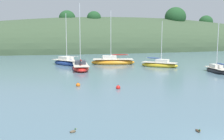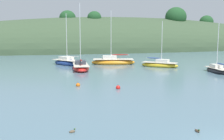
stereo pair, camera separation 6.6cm
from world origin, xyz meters
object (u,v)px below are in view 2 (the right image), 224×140
Objects in this scene: sailboat_cream_ketch at (160,65)px; mooring_buoy_channel at (118,88)px; sailboat_teal_outer at (68,62)px; duck_lone_right at (72,131)px; sailboat_white_near at (81,67)px; mooring_buoy_outer at (78,85)px; sailboat_orange_cutter at (217,70)px; sailboat_blue_center at (113,62)px; duck_straggler at (197,131)px.

sailboat_cream_ketch is 19.45m from mooring_buoy_channel.
sailboat_teal_outer is 33.03m from duck_lone_right.
sailboat_white_near is at bearing 179.19° from sailboat_cream_ketch.
duck_lone_right is at bearing -102.03° from mooring_buoy_outer.
sailboat_teal_outer is at bearing 151.70° from sailboat_cream_ketch.
sailboat_cream_ketch reaches higher than sailboat_orange_cutter.
duck_lone_right is at bearing -111.89° from sailboat_blue_center.
sailboat_orange_cutter is 16.68× the size of duck_straggler.
mooring_buoy_outer is at bearing 143.99° from mooring_buoy_channel.
sailboat_orange_cutter reaches higher than duck_straggler.
sailboat_blue_center is at bearing 40.41° from sailboat_white_near.
duck_straggler is at bearing -87.92° from sailboat_white_near.
sailboat_cream_ketch is 20.22m from mooring_buoy_outer.
sailboat_orange_cutter is 28.68m from duck_lone_right.
sailboat_teal_outer reaches higher than sailboat_cream_ketch.
mooring_buoy_outer is at bearing -142.33° from sailboat_cream_ketch.
mooring_buoy_channel is at bearing 58.80° from duck_lone_right.
sailboat_teal_outer reaches higher than duck_lone_right.
sailboat_teal_outer reaches higher than sailboat_orange_cutter.
duck_lone_right is at bearing -144.29° from sailboat_orange_cutter.
sailboat_blue_center is 23.16× the size of duck_straggler.
sailboat_teal_outer is 17.09× the size of mooring_buoy_outer.
sailboat_teal_outer is at bearing 93.77° from mooring_buoy_channel.
sailboat_cream_ketch is (6.12, -6.23, -0.08)m from sailboat_blue_center.
mooring_buoy_channel is (1.48, -22.42, -0.31)m from sailboat_teal_outer.
duck_lone_right is at bearing -102.26° from sailboat_white_near.
sailboat_teal_outer is at bearing 84.22° from mooring_buoy_outer.
duck_lone_right is (-4.74, -32.68, -0.38)m from sailboat_teal_outer.
duck_lone_right is (-6.22, -10.26, -0.07)m from mooring_buoy_channel.
mooring_buoy_channel is 1.30× the size of duck_lone_right.
sailboat_teal_outer is at bearing 92.90° from duck_straggler.
sailboat_cream_ketch reaches higher than mooring_buoy_outer.
mooring_buoy_outer is 1.27× the size of duck_straggler.
sailboat_cream_ketch is at bearing 49.96° from mooring_buoy_channel.
sailboat_white_near is 15.10m from mooring_buoy_channel.
sailboat_cream_ketch is at bearing 118.47° from sailboat_orange_cutter.
sailboat_teal_outer is 21.77× the size of duck_straggler.
mooring_buoy_channel is at bearing 91.33° from duck_straggler.
mooring_buoy_channel is at bearing -87.31° from sailboat_white_near.
duck_lone_right is at bearing -121.20° from mooring_buoy_channel.
sailboat_teal_outer is at bearing 170.61° from sailboat_blue_center.
sailboat_cream_ketch is at bearing 37.67° from mooring_buoy_outer.
mooring_buoy_channel is (-17.07, -6.48, -0.22)m from sailboat_orange_cutter.
sailboat_teal_outer is at bearing 139.32° from sailboat_orange_cutter.
sailboat_white_near is (-17.78, 8.60, 0.08)m from sailboat_orange_cutter.
sailboat_blue_center is 23.54× the size of duck_lone_right.
sailboat_white_near is 1.10× the size of sailboat_teal_outer.
mooring_buoy_outer is 13.08m from duck_lone_right.
sailboat_blue_center is 18.18× the size of mooring_buoy_outer.
sailboat_white_near reaches higher than mooring_buoy_channel.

